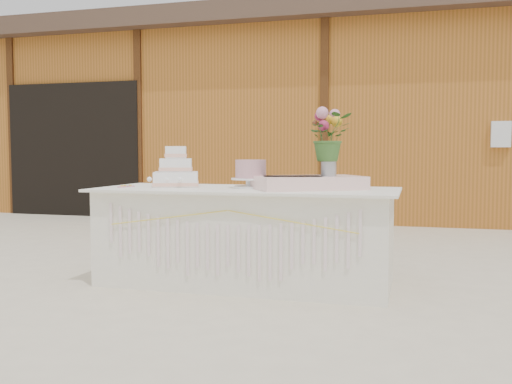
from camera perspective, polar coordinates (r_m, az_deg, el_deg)
ground at (r=4.67m, az=-1.01°, el=-9.10°), size 80.00×80.00×0.00m
barn at (r=10.45m, az=8.50°, el=7.35°), size 12.60×4.60×3.30m
cake_table at (r=4.59m, az=-1.03°, el=-4.40°), size 2.40×1.00×0.77m
wedding_cake at (r=4.83m, az=-7.99°, el=1.90°), size 0.48×0.48×0.34m
pink_cake_stand at (r=4.58m, az=-0.53°, el=1.99°), size 0.32×0.32×0.23m
satin_runner at (r=4.44m, az=5.28°, el=0.93°), size 0.94×0.82×0.10m
flower_vase at (r=4.42m, az=7.28°, el=2.63°), size 0.12×0.12×0.16m
bouquet at (r=4.42m, az=7.31°, el=6.10°), size 0.44×0.42×0.37m
loose_flowers at (r=4.96m, az=-12.36°, el=0.69°), size 0.26×0.39×0.02m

